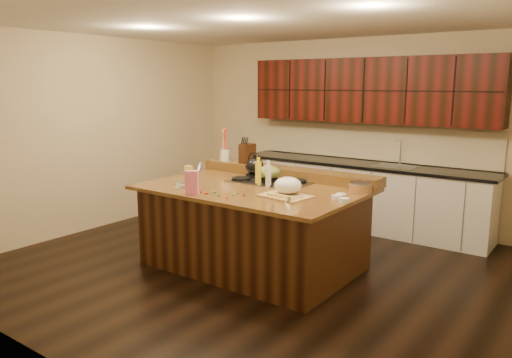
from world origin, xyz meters
The scene contains 31 objects.
room centered at (0.00, 0.00, 1.35)m, with size 5.52×5.02×2.72m.
island centered at (0.00, 0.00, 0.46)m, with size 2.40×1.60×0.92m.
back_ledge centered at (0.00, 0.70, 0.98)m, with size 2.40×0.30×0.12m, color black.
cooktop centered at (0.00, 0.30, 0.94)m, with size 0.92×0.52×0.05m.
back_counter centered at (0.30, 2.23, 0.98)m, with size 3.70×0.66×2.40m.
kettle centered at (-0.30, 0.43, 1.07)m, with size 0.22×0.22×0.20m, color black.
green_bowl centered at (0.00, 0.30, 1.04)m, with size 0.27×0.27×0.15m, color #5E6D2B.
laptop centered at (-0.56, -0.39, 0.99)m, with size 0.45×0.46×0.25m.
oil_bottle centered at (0.00, 0.09, 1.06)m, with size 0.07×0.07×0.27m, color yellow.
vinegar_bottle centered at (0.16, 0.07, 1.04)m, with size 0.06×0.06×0.25m, color silver.
wooden_tray centered at (0.56, -0.18, 1.01)m, with size 0.53×0.42×0.20m.
ramekin_a centered at (1.03, -0.02, 0.94)m, with size 0.10×0.10×0.04m, color white.
ramekin_b centered at (1.04, 0.07, 0.94)m, with size 0.10×0.10×0.04m, color white.
ramekin_c centered at (1.15, -0.09, 0.94)m, with size 0.10×0.10×0.04m, color white.
strainer_bowl centered at (1.08, 0.43, 0.97)m, with size 0.24×0.24×0.09m, color #996B3F.
kitchen_timer centered at (0.72, -0.40, 0.96)m, with size 0.08×0.08×0.07m, color silver.
pink_bag centered at (-0.29, -0.68, 1.04)m, with size 0.13×0.07×0.25m, color pink.
candy_plate centered at (-0.60, -0.49, 0.93)m, with size 0.18×0.18×0.01m, color white.
package_box centered at (-1.04, 0.06, 0.98)m, with size 0.09×0.06×0.13m, color gold.
utensil_crock centered at (-0.99, 0.70, 1.11)m, with size 0.12×0.12×0.14m, color white.
knife_block centered at (-0.61, 0.70, 1.16)m, with size 0.12×0.20×0.25m, color black.
gumdrop_0 centered at (0.20, -0.43, 0.93)m, with size 0.02×0.02×0.02m, color red.
gumdrop_1 centered at (-0.15, -0.53, 0.93)m, with size 0.02×0.02×0.02m, color #198C26.
gumdrop_2 centered at (-0.27, -0.57, 0.93)m, with size 0.02×0.02×0.02m, color red.
gumdrop_3 centered at (-0.14, -0.49, 0.93)m, with size 0.02×0.02×0.02m, color #198C26.
gumdrop_4 centered at (-0.16, -0.58, 0.93)m, with size 0.02×0.02×0.02m, color red.
gumdrop_5 centered at (0.11, -0.51, 0.93)m, with size 0.02×0.02×0.02m, color #198C26.
gumdrop_6 centered at (0.11, -0.60, 0.93)m, with size 0.02×0.02×0.02m, color red.
gumdrop_7 centered at (0.10, -0.40, 0.93)m, with size 0.02×0.02×0.02m, color #198C26.
gumdrop_8 centered at (-0.17, -0.60, 0.93)m, with size 0.02×0.02×0.02m, color red.
gumdrop_9 centered at (0.00, -0.60, 0.93)m, with size 0.02×0.02×0.02m, color #198C26.
Camera 1 is at (3.22, -4.36, 2.05)m, focal length 35.00 mm.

